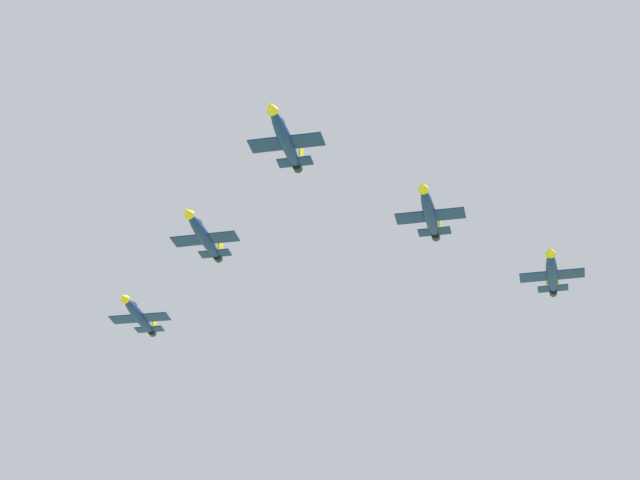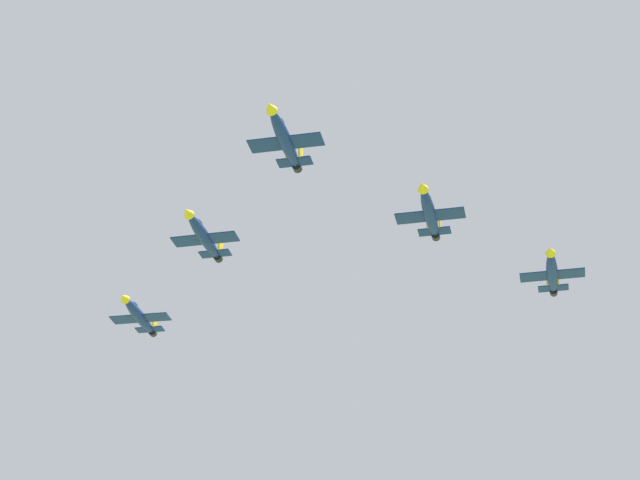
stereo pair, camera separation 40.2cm
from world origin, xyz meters
TOP-DOWN VIEW (x-y plane):
  - jet_lead at (22.30, 7.58)m, footprint 12.10×13.98m
  - jet_left_wingman at (22.72, 33.25)m, footprint 12.13×14.07m
  - jet_right_wingman at (-2.96, 12.13)m, footprint 12.04×14.00m
  - jet_left_outer at (23.14, 58.92)m, footprint 12.08×14.07m
  - jet_right_outer at (-28.23, 16.68)m, footprint 12.22×13.58m

SIDE VIEW (x-z plane):
  - jet_right_outer at x=-28.23m, z-range 108.90..112.30m
  - jet_left_outer at x=23.14m, z-range 110.53..113.99m
  - jet_right_wingman at x=-2.96m, z-range 111.95..115.39m
  - jet_left_wingman at x=22.72m, z-range 112.34..115.80m
  - jet_lead at x=22.30m, z-range 114.59..118.04m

